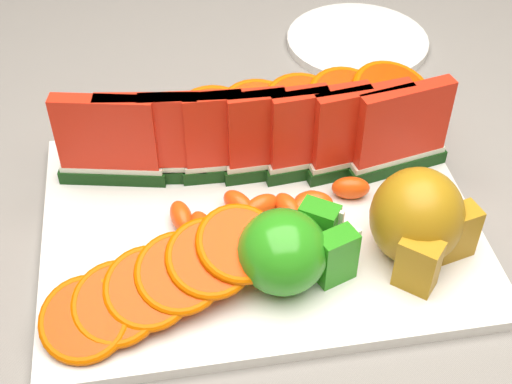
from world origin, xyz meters
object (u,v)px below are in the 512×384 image
(pear_cluster, at_px, (419,221))
(side_plate, at_px, (357,41))
(platter, at_px, (260,224))
(apple_cluster, at_px, (290,250))

(pear_cluster, bearing_deg, side_plate, 82.39)
(platter, bearing_deg, side_plate, 59.63)
(pear_cluster, bearing_deg, apple_cluster, -174.72)
(platter, height_order, pear_cluster, pear_cluster)
(platter, relative_size, pear_cluster, 3.57)
(platter, bearing_deg, apple_cluster, -78.82)
(apple_cluster, height_order, side_plate, apple_cluster)
(apple_cluster, xyz_separation_m, pear_cluster, (0.11, 0.01, 0.01))
(apple_cluster, xyz_separation_m, side_plate, (0.16, 0.37, -0.04))
(platter, distance_m, apple_cluster, 0.08)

